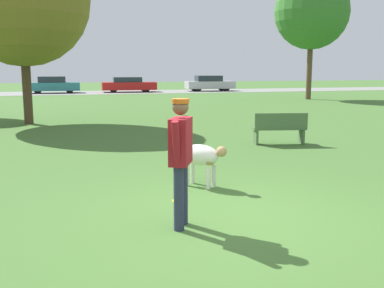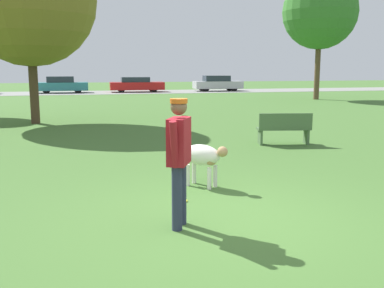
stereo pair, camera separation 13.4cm
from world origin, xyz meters
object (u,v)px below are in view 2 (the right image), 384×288
Objects in this scene: parked_car_teal at (62,85)px; park_bench at (284,128)px; tree_far_right at (320,12)px; parked_car_red at (137,85)px; frisbee at (180,201)px; person at (179,152)px; dog at (203,156)px; parked_car_silver at (217,83)px.

parked_car_teal reaches higher than park_bench.
tree_far_right is 16.33m from parked_car_red.
parked_car_red is (3.62, 31.71, 0.61)m from frisbee.
person is 7.11× the size of frisbee.
parked_car_teal reaches higher than dog.
park_bench is at bearing -87.47° from parked_car_red.
parked_car_red is (3.04, 30.96, 0.10)m from dog.
parked_car_silver is at bearing -1.42° from parked_car_teal.
tree_far_right is 1.83× the size of parked_car_silver.
dog is 0.59× the size of park_bench.
person reaches higher than parked_car_red.
parked_car_teal is at bearing 143.94° from dog.
parked_car_red is at bearing 19.93° from person.
tree_far_right is at bearing -73.69° from parked_car_silver.
parked_car_red is (3.88, 32.78, -0.34)m from person.
parked_car_red is 3.14× the size of park_bench.
parked_car_silver is at bearing -93.02° from park_bench.
frisbee is at bearing -79.27° from dog.
frisbee is 0.06× the size of parked_car_teal.
frisbee is 31.94m from parked_car_teal.
dog is at bearing -93.49° from parked_car_red.
frisbee is at bearing -106.34° from parked_car_silver.
frisbee is 0.03× the size of tree_far_right.
dog is at bearing -124.50° from tree_far_right.
parked_car_silver is at bearing 103.85° from tree_far_right.
park_bench is at bearing -10.52° from person.
tree_far_right is at bearing -47.80° from parked_car_red.
parked_car_red is at bearing -1.51° from parked_car_teal.
dog is 3.75× the size of frisbee.
parked_car_teal is at bearing -65.95° from park_bench.
tree_far_right is at bearing 103.87° from dog.
dog is at bearing -105.79° from parked_car_silver.
parked_car_red reaches higher than dog.
park_bench reaches higher than frisbee.
parked_car_red is (6.07, -0.12, -0.03)m from parked_car_teal.
frisbee is 5.77m from park_bench.
parked_car_red is at bearing 132.76° from dog.
parked_car_silver is at bearing 8.06° from person.
park_bench is (-9.84, -15.48, -5.04)m from tree_far_right.
parked_car_silver reaches higher than frisbee.
parked_car_teal reaches higher than frisbee.
person is at bearing 64.02° from park_bench.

